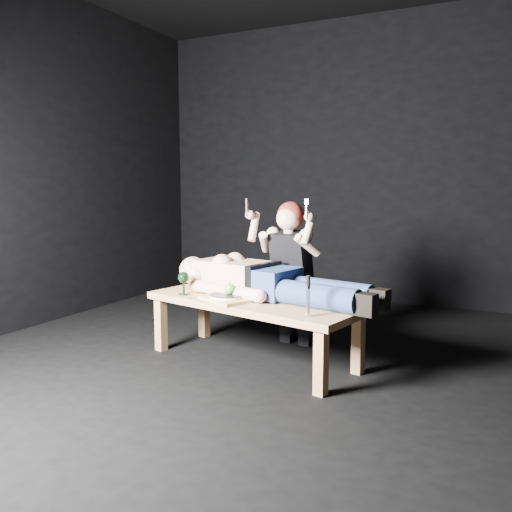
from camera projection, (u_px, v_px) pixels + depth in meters
name	position (u px, v px, depth m)	size (l,w,h in m)	color
ground	(287.00, 374.00, 3.50)	(5.00, 5.00, 0.00)	black
back_wall	(379.00, 161.00, 5.54)	(5.00, 5.00, 0.00)	black
table	(253.00, 330.00, 3.73)	(1.57, 0.59, 0.45)	#AE8650
lying_man	(270.00, 277.00, 3.75)	(1.70, 0.52, 0.29)	#E0A88D
kneeling_woman	(296.00, 272.00, 4.09)	(0.62, 0.69, 1.16)	black
serving_tray	(227.00, 299.00, 3.66)	(0.36, 0.26, 0.02)	tan
plate	(227.00, 296.00, 3.66)	(0.24, 0.24, 0.02)	white
apple	(230.00, 289.00, 3.65)	(0.08, 0.08, 0.08)	#39981C
goblet	(184.00, 283.00, 3.84)	(0.08, 0.08, 0.17)	black
fork_flat	(198.00, 296.00, 3.78)	(0.01, 0.17, 0.01)	#B2B2B7
knife_flat	(245.00, 304.00, 3.55)	(0.01, 0.17, 0.01)	#B2B2B7
spoon_flat	(249.00, 301.00, 3.63)	(0.01, 0.17, 0.01)	#B2B2B7
carving_knife	(308.00, 296.00, 3.19)	(0.03, 0.04, 0.25)	#B2B2B7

